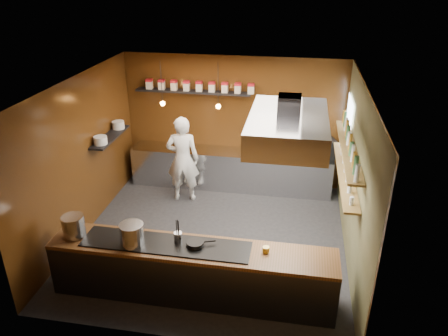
% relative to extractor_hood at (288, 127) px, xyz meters
% --- Properties ---
extents(floor, '(5.00, 5.00, 0.00)m').
position_rel_extractor_hood_xyz_m(floor, '(-1.30, 0.40, -2.51)').
color(floor, black).
rests_on(floor, ground).
extents(back_wall, '(5.00, 0.00, 5.00)m').
position_rel_extractor_hood_xyz_m(back_wall, '(-1.30, 2.90, -1.01)').
color(back_wall, '#361D09').
rests_on(back_wall, ground).
extents(left_wall, '(0.00, 5.00, 5.00)m').
position_rel_extractor_hood_xyz_m(left_wall, '(-3.80, 0.40, -1.01)').
color(left_wall, '#361D09').
rests_on(left_wall, ground).
extents(right_wall, '(0.00, 5.00, 5.00)m').
position_rel_extractor_hood_xyz_m(right_wall, '(1.20, 0.40, -1.01)').
color(right_wall, '#4C4D2B').
rests_on(right_wall, ground).
extents(ceiling, '(5.00, 5.00, 0.00)m').
position_rel_extractor_hood_xyz_m(ceiling, '(-1.30, 0.40, 0.49)').
color(ceiling, silver).
rests_on(ceiling, back_wall).
extents(window_pane, '(0.00, 1.00, 1.00)m').
position_rel_extractor_hood_xyz_m(window_pane, '(1.15, 2.10, -0.61)').
color(window_pane, white).
rests_on(window_pane, right_wall).
extents(prep_counter, '(4.60, 0.65, 0.90)m').
position_rel_extractor_hood_xyz_m(prep_counter, '(-1.30, 2.57, -2.06)').
color(prep_counter, silver).
rests_on(prep_counter, floor).
extents(pass_counter, '(4.40, 0.72, 0.94)m').
position_rel_extractor_hood_xyz_m(pass_counter, '(-1.30, -1.20, -2.04)').
color(pass_counter, '#38383D').
rests_on(pass_counter, floor).
extents(tin_shelf, '(2.60, 0.26, 0.04)m').
position_rel_extractor_hood_xyz_m(tin_shelf, '(-2.20, 2.76, -0.31)').
color(tin_shelf, black).
rests_on(tin_shelf, back_wall).
extents(plate_shelf, '(0.30, 1.40, 0.04)m').
position_rel_extractor_hood_xyz_m(plate_shelf, '(-3.64, 1.40, -0.96)').
color(plate_shelf, black).
rests_on(plate_shelf, left_wall).
extents(bottle_shelf_upper, '(0.26, 2.80, 0.04)m').
position_rel_extractor_hood_xyz_m(bottle_shelf_upper, '(1.04, 0.70, -0.59)').
color(bottle_shelf_upper, olive).
rests_on(bottle_shelf_upper, right_wall).
extents(bottle_shelf_lower, '(0.26, 2.80, 0.04)m').
position_rel_extractor_hood_xyz_m(bottle_shelf_lower, '(1.04, 0.70, -1.06)').
color(bottle_shelf_lower, olive).
rests_on(bottle_shelf_lower, right_wall).
extents(extractor_hood, '(1.20, 2.00, 0.72)m').
position_rel_extractor_hood_xyz_m(extractor_hood, '(0.00, 0.00, 0.00)').
color(extractor_hood, '#38383D').
rests_on(extractor_hood, ceiling).
extents(pendant_left, '(0.10, 0.10, 0.95)m').
position_rel_extractor_hood_xyz_m(pendant_left, '(-2.70, 2.10, -0.35)').
color(pendant_left, black).
rests_on(pendant_left, ceiling).
extents(pendant_right, '(0.10, 0.10, 0.95)m').
position_rel_extractor_hood_xyz_m(pendant_right, '(-1.50, 2.10, -0.35)').
color(pendant_right, black).
rests_on(pendant_right, ceiling).
extents(storage_tins, '(2.43, 0.13, 0.22)m').
position_rel_extractor_hood_xyz_m(storage_tins, '(-2.05, 2.76, -0.17)').
color(storage_tins, beige).
rests_on(storage_tins, tin_shelf).
extents(plate_stacks, '(0.26, 1.16, 0.16)m').
position_rel_extractor_hood_xyz_m(plate_stacks, '(-3.64, 1.40, -0.86)').
color(plate_stacks, silver).
rests_on(plate_stacks, plate_shelf).
extents(bottles, '(0.06, 2.66, 0.24)m').
position_rel_extractor_hood_xyz_m(bottles, '(1.04, 0.70, -0.45)').
color(bottles, silver).
rests_on(bottles, bottle_shelf_upper).
extents(wine_glasses, '(0.07, 2.37, 0.13)m').
position_rel_extractor_hood_xyz_m(wine_glasses, '(1.04, 0.70, -0.97)').
color(wine_glasses, silver).
rests_on(wine_glasses, bottle_shelf_lower).
extents(stockpot_large, '(0.37, 0.37, 0.34)m').
position_rel_extractor_hood_xyz_m(stockpot_large, '(-3.17, -1.22, -1.40)').
color(stockpot_large, '#B6B8BD').
rests_on(stockpot_large, pass_counter).
extents(stockpot_small, '(0.45, 0.45, 0.34)m').
position_rel_extractor_hood_xyz_m(stockpot_small, '(-2.19, -1.29, -1.39)').
color(stockpot_small, silver).
rests_on(stockpot_small, pass_counter).
extents(utensil_crock, '(0.14, 0.14, 0.16)m').
position_rel_extractor_hood_xyz_m(utensil_crock, '(-1.52, -1.12, -1.48)').
color(utensil_crock, '#B6B8BD').
rests_on(utensil_crock, pass_counter).
extents(frying_pan, '(0.44, 0.28, 0.07)m').
position_rel_extractor_hood_xyz_m(frying_pan, '(-1.24, -1.18, -1.53)').
color(frying_pan, black).
rests_on(frying_pan, pass_counter).
extents(butter_jar, '(0.11, 0.11, 0.09)m').
position_rel_extractor_hood_xyz_m(butter_jar, '(-0.18, -1.13, -1.54)').
color(butter_jar, gold).
rests_on(butter_jar, pass_counter).
extents(espresso_machine, '(0.52, 0.51, 0.41)m').
position_rel_extractor_hood_xyz_m(espresso_machine, '(0.78, 2.63, -1.40)').
color(espresso_machine, black).
rests_on(espresso_machine, prep_counter).
extents(chef, '(0.76, 0.56, 1.93)m').
position_rel_extractor_hood_xyz_m(chef, '(-2.24, 1.83, -1.54)').
color(chef, white).
rests_on(chef, floor).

